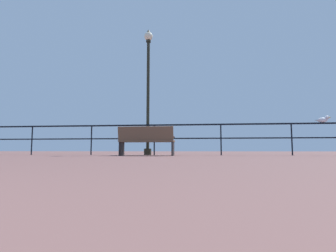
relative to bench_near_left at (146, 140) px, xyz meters
name	(u,v)px	position (x,y,z in m)	size (l,w,h in m)	color
pier_railing	(154,132)	(0.10, 0.85, 0.28)	(22.24, 0.05, 1.04)	black
bench_near_left	(146,140)	(0.00, 0.00, 0.00)	(1.70, 0.71, 0.88)	brown
lamppost_center	(148,81)	(-0.16, 1.02, 2.10)	(0.31, 0.31, 4.49)	black
seagull_on_rail	(323,119)	(5.51, 0.84, 0.64)	(0.42, 0.27, 0.21)	silver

